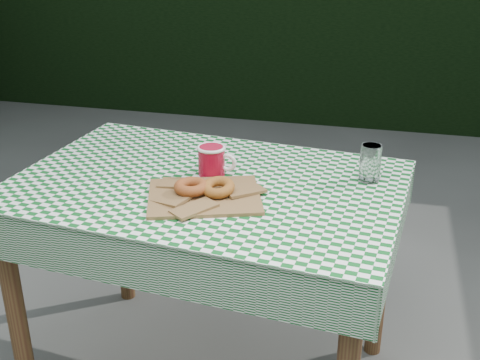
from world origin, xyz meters
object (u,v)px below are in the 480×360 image
at_px(paper_bag, 204,195).
at_px(coffee_mug, 211,161).
at_px(table, 209,286).
at_px(drinking_glass, 370,163).

xyz_separation_m(paper_bag, coffee_mug, (-0.03, 0.17, 0.04)).
distance_m(table, paper_bag, 0.41).
xyz_separation_m(coffee_mug, drinking_glass, (0.49, 0.07, 0.01)).
xyz_separation_m(paper_bag, drinking_glass, (0.46, 0.24, 0.05)).
bearing_deg(drinking_glass, table, -165.41).
bearing_deg(coffee_mug, drinking_glass, 9.94).
distance_m(table, drinking_glass, 0.67).
relative_size(paper_bag, coffee_mug, 1.92).
relative_size(coffee_mug, drinking_glass, 1.43).
xyz_separation_m(table, coffee_mug, (0.00, 0.06, 0.43)).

